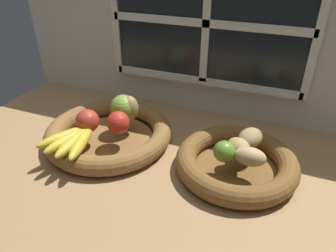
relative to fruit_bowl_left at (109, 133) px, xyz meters
The scene contains 13 objects.
ground_plane 21.29cm from the fruit_bowl_left, ahead, with size 140.00×90.00×3.00cm, color #9E774C.
back_wall 44.74cm from the fruit_bowl_left, 55.54° to the left, with size 140.00×4.60×55.00cm.
fruit_bowl_left is the anchor object (origin of this frame).
fruit_bowl_right 38.82cm from the fruit_bowl_left, ahead, with size 32.21×32.21×5.55cm.
apple_green_back 9.01cm from the fruit_bowl_left, 60.65° to the left, with size 7.91×7.91×7.91cm, color #7AA338.
apple_red_front 8.61cm from the fruit_bowl_left, 124.44° to the right, with size 6.67×6.67×6.67cm, color #B73828.
apple_red_right 8.48cm from the fruit_bowl_left, 24.64° to the right, with size 6.54×6.54×6.54cm, color red.
pear_brown 10.01cm from the fruit_bowl_left, 51.43° to the left, with size 5.50×5.93×7.75cm, color olive.
banana_bunch_front 13.38cm from the fruit_bowl_left, 105.17° to the right, with size 14.46×17.22×3.13cm.
potato_back 41.61cm from the fruit_bowl_left, ahead, with size 7.92×5.82×4.94cm, color #A38451.
potato_small 42.75cm from the fruit_bowl_left, ahead, with size 7.80×4.93×4.65cm, color tan.
potato_large 39.15cm from the fruit_bowl_left, ahead, with size 6.37×5.13×4.32cm, color tan.
lime_near 36.70cm from the fruit_bowl_left, ahead, with size 5.43×5.43×5.43cm, color olive.
Camera 1 is at (25.44, -68.20, 53.45)cm, focal length 33.35 mm.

